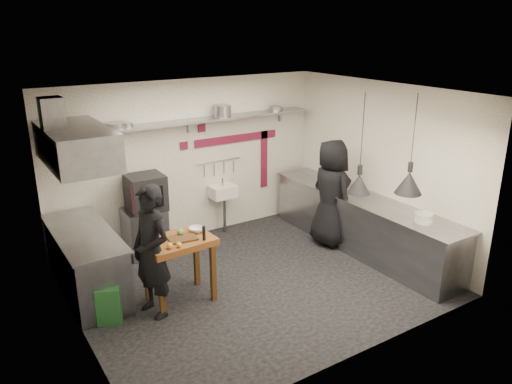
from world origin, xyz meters
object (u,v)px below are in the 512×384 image
prep_table (180,270)px  chef_left (152,252)px  combi_oven (146,192)px  green_bin (109,303)px  chef_right (331,193)px  oven_stand (145,231)px

prep_table → chef_left: size_ratio=0.52×
combi_oven → prep_table: bearing=-94.8°
prep_table → green_bin: bearing=175.4°
combi_oven → prep_table: (-0.17, -1.61, -0.63)m
chef_right → green_bin: bearing=94.8°
green_bin → prep_table: (0.99, -0.02, 0.21)m
oven_stand → prep_table: 1.67m
combi_oven → chef_right: 3.09m
chef_right → combi_oven: bearing=65.9°
oven_stand → chef_left: (-0.56, -1.79, 0.49)m
combi_oven → chef_left: (-0.60, -1.73, -0.20)m
chef_left → chef_right: size_ratio=0.96×
oven_stand → prep_table: size_ratio=0.87×
combi_oven → chef_left: chef_left is taller
green_bin → chef_right: bearing=4.3°
chef_right → oven_stand: bearing=65.2°
combi_oven → chef_left: bearing=-107.8°
green_bin → prep_table: size_ratio=0.54×
oven_stand → combi_oven: 0.69m
combi_oven → chef_left: 1.84m
prep_table → chef_left: chef_left is taller
chef_left → chef_right: (3.40, 0.45, 0.04)m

